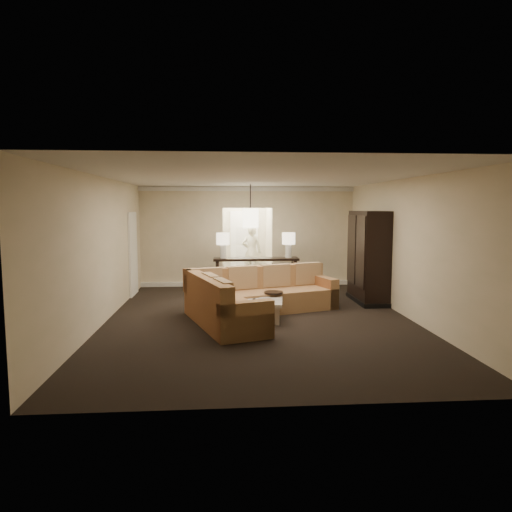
{
  "coord_description": "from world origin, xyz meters",
  "views": [
    {
      "loc": [
        -0.72,
        -8.86,
        2.22
      ],
      "look_at": [
        0.03,
        1.2,
        1.14
      ],
      "focal_mm": 32.0,
      "sensor_mm": 36.0,
      "label": 1
    }
  ],
  "objects": [
    {
      "name": "baseboard",
      "position": [
        0.0,
        3.95,
        0.06
      ],
      "size": [
        6.0,
        0.1,
        0.12
      ],
      "primitive_type": "cube",
      "color": "silver",
      "rests_on": "ground"
    },
    {
      "name": "pendant_light",
      "position": [
        0.0,
        2.7,
        1.95
      ],
      "size": [
        0.38,
        0.38,
        1.09
      ],
      "color": "black",
      "rests_on": "ceiling"
    },
    {
      "name": "sectional_sofa",
      "position": [
        -0.11,
        0.26,
        0.38
      ],
      "size": [
        3.37,
        3.33,
        0.96
      ],
      "rotation": [
        0.0,
        0.0,
        0.32
      ],
      "color": "brown",
      "rests_on": "ground"
    },
    {
      "name": "table_lamp_right",
      "position": [
        1.05,
        3.2,
        1.32
      ],
      "size": [
        0.35,
        0.35,
        0.67
      ],
      "color": "white",
      "rests_on": "console_table"
    },
    {
      "name": "drink_table",
      "position": [
        0.33,
        0.36,
        0.35
      ],
      "size": [
        0.39,
        0.39,
        0.49
      ],
      "rotation": [
        0.0,
        0.0,
        -0.2
      ],
      "color": "black",
      "rests_on": "ground"
    },
    {
      "name": "console_table",
      "position": [
        0.18,
        3.2,
        0.52
      ],
      "size": [
        2.27,
        0.52,
        0.88
      ],
      "rotation": [
        0.0,
        0.0,
        -0.0
      ],
      "color": "black",
      "rests_on": "ground"
    },
    {
      "name": "wall_left",
      "position": [
        -3.0,
        0.0,
        1.4
      ],
      "size": [
        0.04,
        8.0,
        2.8
      ],
      "primitive_type": "cube",
      "color": "beige",
      "rests_on": "ground"
    },
    {
      "name": "ground",
      "position": [
        0.0,
        0.0,
        0.0
      ],
      "size": [
        8.0,
        8.0,
        0.0
      ],
      "primitive_type": "plane",
      "color": "black",
      "rests_on": "ground"
    },
    {
      "name": "ceiling",
      "position": [
        0.0,
        0.0,
        2.8
      ],
      "size": [
        6.0,
        8.0,
        0.02
      ],
      "primitive_type": "cube",
      "color": "silver",
      "rests_on": "wall_back"
    },
    {
      "name": "side_door",
      "position": [
        -2.97,
        2.8,
        1.05
      ],
      "size": [
        0.05,
        0.9,
        2.1
      ],
      "primitive_type": "cube",
      "color": "white",
      "rests_on": "ground"
    },
    {
      "name": "wall_back",
      "position": [
        0.0,
        4.0,
        1.4
      ],
      "size": [
        6.0,
        0.04,
        2.8
      ],
      "primitive_type": "cube",
      "color": "beige",
      "rests_on": "ground"
    },
    {
      "name": "wall_right",
      "position": [
        3.0,
        0.0,
        1.4
      ],
      "size": [
        0.04,
        8.0,
        2.8
      ],
      "primitive_type": "cube",
      "color": "beige",
      "rests_on": "ground"
    },
    {
      "name": "crown_molding",
      "position": [
        0.0,
        3.95,
        2.73
      ],
      "size": [
        6.0,
        0.1,
        0.12
      ],
      "primitive_type": "cube",
      "color": "silver",
      "rests_on": "wall_back"
    },
    {
      "name": "person",
      "position": [
        0.2,
        5.26,
        0.92
      ],
      "size": [
        0.75,
        0.58,
        1.84
      ],
      "primitive_type": "imported",
      "rotation": [
        0.0,
        0.0,
        2.91
      ],
      "color": "beige",
      "rests_on": "ground"
    },
    {
      "name": "table_lamp_left",
      "position": [
        -0.7,
        3.2,
        1.32
      ],
      "size": [
        0.35,
        0.35,
        0.67
      ],
      "color": "white",
      "rests_on": "console_table"
    },
    {
      "name": "coffee_table",
      "position": [
        -0.05,
        0.0,
        0.21
      ],
      "size": [
        1.14,
        1.14,
        0.43
      ],
      "rotation": [
        0.0,
        0.0,
        -0.13
      ],
      "color": "beige",
      "rests_on": "ground"
    },
    {
      "name": "armoire",
      "position": [
        2.69,
        1.52,
        1.02
      ],
      "size": [
        0.64,
        1.48,
        2.13
      ],
      "color": "black",
      "rests_on": "ground"
    },
    {
      "name": "foyer",
      "position": [
        0.0,
        5.34,
        1.3
      ],
      "size": [
        1.44,
        2.02,
        2.8
      ],
      "color": "silver",
      "rests_on": "ground"
    },
    {
      "name": "wall_front",
      "position": [
        0.0,
        -4.0,
        1.4
      ],
      "size": [
        6.0,
        0.04,
        2.8
      ],
      "primitive_type": "cube",
      "color": "beige",
      "rests_on": "ground"
    }
  ]
}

